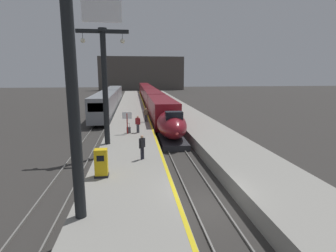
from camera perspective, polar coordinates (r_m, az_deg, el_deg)
ground_plane at (r=14.29m, az=8.68°, el=-17.11°), size 260.00×260.00×0.00m
platform_left at (r=37.34m, az=-7.94°, el=1.48°), size 4.80×110.00×1.05m
platform_right at (r=38.12m, az=4.33°, el=1.76°), size 4.80×110.00×1.05m
platform_left_safety_stripe at (r=37.30m, az=-4.45°, el=2.37°), size 0.20×107.80×0.01m
rail_main_left at (r=40.23m, az=-3.19°, el=1.60°), size 0.08×110.00×0.12m
rail_main_right at (r=40.36m, az=-1.07°, el=1.65°), size 0.08×110.00×0.12m
rail_secondary_left at (r=40.46m, az=-14.71°, el=1.30°), size 0.08×110.00×0.12m
rail_secondary_right at (r=40.29m, az=-12.59°, el=1.36°), size 0.08×110.00×0.12m
highspeed_train_main at (r=59.15m, az=-3.89°, el=6.53°), size 2.92×75.64×3.60m
regional_train_adjacent at (r=51.26m, az=-12.44°, el=5.75°), size 2.85×36.60×3.80m
station_column_near at (r=10.41m, az=-19.99°, el=11.29°), size 4.00×0.68×9.57m
station_column_mid at (r=21.78m, az=-13.58°, el=10.40°), size 4.00×0.68×9.16m
passenger_near_edge at (r=26.04m, az=-6.55°, el=0.70°), size 0.49×0.39×1.69m
passenger_mid_platform at (r=31.98m, az=-4.75°, el=2.68°), size 0.55×0.31×1.69m
passenger_far_waiting at (r=17.86m, az=-5.62°, el=-4.15°), size 0.43×0.43×1.69m
rolling_suitcase at (r=26.12m, az=-8.52°, el=-0.85°), size 0.40×0.22×0.98m
ticket_machine_yellow at (r=15.39m, az=-14.24°, el=-7.96°), size 0.76×0.62×1.60m
departure_info_board at (r=25.57m, az=-8.86°, el=1.62°), size 0.90×0.10×2.12m
terminus_back_wall at (r=114.12m, az=-5.71°, el=11.26°), size 36.00×2.00×14.00m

